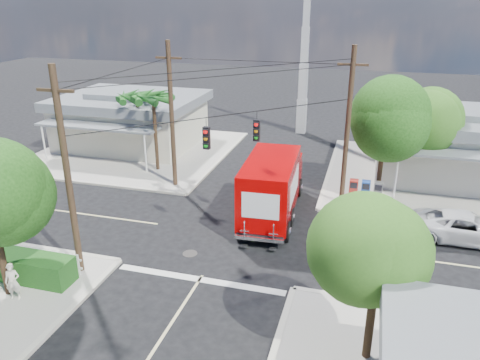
% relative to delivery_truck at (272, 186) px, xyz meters
% --- Properties ---
extents(ground, '(120.00, 120.00, 0.00)m').
position_rel_delivery_truck_xyz_m(ground, '(-1.62, -2.72, -1.77)').
color(ground, black).
rests_on(ground, ground).
extents(sidewalk_ne, '(14.12, 14.12, 0.14)m').
position_rel_delivery_truck_xyz_m(sidewalk_ne, '(9.26, 8.16, -1.70)').
color(sidewalk_ne, '#A9A499').
rests_on(sidewalk_ne, ground).
extents(sidewalk_nw, '(14.12, 14.12, 0.14)m').
position_rel_delivery_truck_xyz_m(sidewalk_nw, '(-12.50, 8.16, -1.70)').
color(sidewalk_nw, '#A9A499').
rests_on(sidewalk_nw, ground).
extents(road_markings, '(32.00, 32.00, 0.01)m').
position_rel_delivery_truck_xyz_m(road_markings, '(-1.62, -4.19, -1.76)').
color(road_markings, beige).
rests_on(road_markings, ground).
extents(building_ne, '(11.80, 10.20, 4.50)m').
position_rel_delivery_truck_xyz_m(building_ne, '(10.88, 9.25, 0.55)').
color(building_ne, beige).
rests_on(building_ne, sidewalk_ne).
extents(building_nw, '(10.80, 10.20, 4.30)m').
position_rel_delivery_truck_xyz_m(building_nw, '(-13.62, 9.75, 0.45)').
color(building_nw, beige).
rests_on(building_nw, sidewalk_nw).
extents(radio_tower, '(0.80, 0.80, 17.00)m').
position_rel_delivery_truck_xyz_m(radio_tower, '(-1.12, 17.28, 3.87)').
color(radio_tower, silver).
rests_on(radio_tower, ground).
extents(tree_ne_front, '(4.21, 4.14, 6.66)m').
position_rel_delivery_truck_xyz_m(tree_ne_front, '(5.59, 4.04, 3.00)').
color(tree_ne_front, '#422D1C').
rests_on(tree_ne_front, sidewalk_ne).
extents(tree_ne_back, '(3.77, 3.66, 5.82)m').
position_rel_delivery_truck_xyz_m(tree_ne_back, '(8.19, 6.24, 2.42)').
color(tree_ne_back, '#422D1C').
rests_on(tree_ne_back, sidewalk_ne).
extents(tree_se, '(3.67, 3.54, 5.62)m').
position_rel_delivery_truck_xyz_m(tree_se, '(5.39, -9.96, 2.27)').
color(tree_se, '#422D1C').
rests_on(tree_se, sidewalk_se).
extents(palm_nw_front, '(3.01, 3.08, 5.59)m').
position_rel_delivery_truck_xyz_m(palm_nw_front, '(-9.12, 4.78, 3.27)').
color(palm_nw_front, '#422D1C').
rests_on(palm_nw_front, sidewalk_nw).
extents(palm_nw_back, '(3.01, 3.08, 5.19)m').
position_rel_delivery_truck_xyz_m(palm_nw_back, '(-11.12, 6.28, 2.90)').
color(palm_nw_back, '#422D1C').
rests_on(palm_nw_back, sidewalk_nw).
extents(utility_poles, '(12.00, 10.68, 9.00)m').
position_rel_delivery_truck_xyz_m(utility_poles, '(-3.20, -1.11, 2.90)').
color(utility_poles, '#473321').
rests_on(utility_poles, ground).
extents(picket_fence, '(5.94, 0.06, 1.00)m').
position_rel_delivery_truck_xyz_m(picket_fence, '(-9.42, -8.32, -1.09)').
color(picket_fence, silver).
rests_on(picket_fence, sidewalk_sw).
extents(hedge_sw, '(6.20, 1.20, 1.10)m').
position_rel_delivery_truck_xyz_m(hedge_sw, '(-9.62, -9.12, -1.08)').
color(hedge_sw, '#1A4817').
rests_on(hedge_sw, sidewalk_sw).
extents(vending_boxes, '(1.90, 0.50, 1.10)m').
position_rel_delivery_truck_xyz_m(vending_boxes, '(4.88, 3.48, -1.08)').
color(vending_boxes, '#AE261C').
rests_on(vending_boxes, sidewalk_ne).
extents(delivery_truck, '(2.99, 8.19, 3.48)m').
position_rel_delivery_truck_xyz_m(delivery_truck, '(0.00, 0.00, 0.00)').
color(delivery_truck, black).
rests_on(delivery_truck, ground).
extents(parked_car, '(5.16, 2.38, 1.43)m').
position_rel_delivery_truck_xyz_m(parked_car, '(9.80, -0.15, -1.05)').
color(parked_car, silver).
rests_on(parked_car, ground).
extents(pedestrian, '(0.67, 0.56, 1.58)m').
position_rel_delivery_truck_xyz_m(pedestrian, '(-8.08, -10.47, -0.84)').
color(pedestrian, beige).
rests_on(pedestrian, sidewalk_sw).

